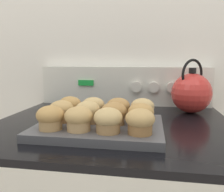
# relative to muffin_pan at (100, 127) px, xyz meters

# --- Properties ---
(wall_back) EXTENTS (8.00, 0.05, 2.40)m
(wall_back) POSITION_rel_muffin_pan_xyz_m (0.02, 0.47, 0.29)
(wall_back) COLOR white
(wall_back) RESTS_ON ground_plane
(control_panel) EXTENTS (0.75, 0.07, 0.17)m
(control_panel) POSITION_rel_muffin_pan_xyz_m (0.02, 0.42, 0.07)
(control_panel) COLOR silver
(control_panel) RESTS_ON stove_range
(muffin_pan) EXTENTS (0.35, 0.27, 0.02)m
(muffin_pan) POSITION_rel_muffin_pan_xyz_m (0.00, 0.00, 0.00)
(muffin_pan) COLOR #4C4C51
(muffin_pan) RESTS_ON stove_range
(muffin_r0_c0) EXTENTS (0.07, 0.07, 0.06)m
(muffin_r0_c0) POSITION_rel_muffin_pan_xyz_m (-0.11, -0.08, 0.04)
(muffin_r0_c0) COLOR tan
(muffin_r0_c0) RESTS_ON muffin_pan
(muffin_r0_c1) EXTENTS (0.07, 0.07, 0.06)m
(muffin_r0_c1) POSITION_rel_muffin_pan_xyz_m (-0.04, -0.08, 0.04)
(muffin_r0_c1) COLOR tan
(muffin_r0_c1) RESTS_ON muffin_pan
(muffin_r0_c2) EXTENTS (0.07, 0.07, 0.06)m
(muffin_r0_c2) POSITION_rel_muffin_pan_xyz_m (0.04, -0.08, 0.04)
(muffin_r0_c2) COLOR #A37A4C
(muffin_r0_c2) RESTS_ON muffin_pan
(muffin_r0_c3) EXTENTS (0.07, 0.07, 0.06)m
(muffin_r0_c3) POSITION_rel_muffin_pan_xyz_m (0.12, -0.08, 0.04)
(muffin_r0_c3) COLOR olive
(muffin_r0_c3) RESTS_ON muffin_pan
(muffin_r1_c0) EXTENTS (0.07, 0.07, 0.06)m
(muffin_r1_c0) POSITION_rel_muffin_pan_xyz_m (-0.12, 0.00, 0.04)
(muffin_r1_c0) COLOR olive
(muffin_r1_c0) RESTS_ON muffin_pan
(muffin_r1_c1) EXTENTS (0.07, 0.07, 0.06)m
(muffin_r1_c1) POSITION_rel_muffin_pan_xyz_m (-0.04, 0.00, 0.04)
(muffin_r1_c1) COLOR #A37A4C
(muffin_r1_c1) RESTS_ON muffin_pan
(muffin_r1_c2) EXTENTS (0.07, 0.07, 0.06)m
(muffin_r1_c2) POSITION_rel_muffin_pan_xyz_m (0.04, -0.00, 0.04)
(muffin_r1_c2) COLOR #A37A4C
(muffin_r1_c2) RESTS_ON muffin_pan
(muffin_r1_c3) EXTENTS (0.07, 0.07, 0.06)m
(muffin_r1_c3) POSITION_rel_muffin_pan_xyz_m (0.12, -0.00, 0.04)
(muffin_r1_c3) COLOR #A37A4C
(muffin_r1_c3) RESTS_ON muffin_pan
(muffin_r2_c0) EXTENTS (0.07, 0.07, 0.06)m
(muffin_r2_c0) POSITION_rel_muffin_pan_xyz_m (-0.12, 0.08, 0.04)
(muffin_r2_c0) COLOR olive
(muffin_r2_c0) RESTS_ON muffin_pan
(muffin_r2_c1) EXTENTS (0.07, 0.07, 0.06)m
(muffin_r2_c1) POSITION_rel_muffin_pan_xyz_m (-0.04, 0.08, 0.04)
(muffin_r2_c1) COLOR #A37A4C
(muffin_r2_c1) RESTS_ON muffin_pan
(muffin_r2_c2) EXTENTS (0.07, 0.07, 0.06)m
(muffin_r2_c2) POSITION_rel_muffin_pan_xyz_m (0.04, 0.08, 0.04)
(muffin_r2_c2) COLOR tan
(muffin_r2_c2) RESTS_ON muffin_pan
(muffin_r2_c3) EXTENTS (0.07, 0.07, 0.06)m
(muffin_r2_c3) POSITION_rel_muffin_pan_xyz_m (0.12, 0.08, 0.04)
(muffin_r2_c3) COLOR tan
(muffin_r2_c3) RESTS_ON muffin_pan
(tea_kettle) EXTENTS (0.17, 0.16, 0.21)m
(tea_kettle) POSITION_rel_muffin_pan_xyz_m (0.29, 0.29, 0.07)
(tea_kettle) COLOR red
(tea_kettle) RESTS_ON stove_range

